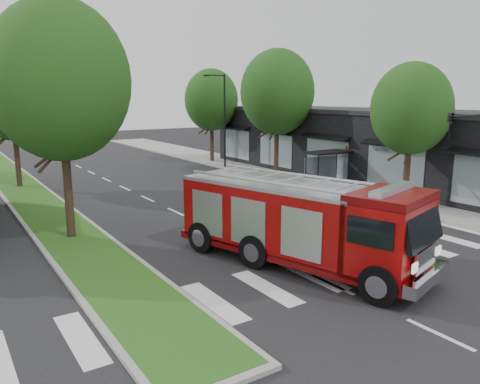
{
  "coord_description": "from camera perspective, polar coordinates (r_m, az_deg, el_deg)",
  "views": [
    {
      "loc": [
        -10.65,
        -14.59,
        6.19
      ],
      "look_at": [
        1.09,
        3.28,
        1.8
      ],
      "focal_mm": 35.0,
      "sensor_mm": 36.0,
      "label": 1
    }
  ],
  "objects": [
    {
      "name": "ground",
      "position": [
        19.09,
        2.69,
        -7.33
      ],
      "size": [
        140.0,
        140.0,
        0.0
      ],
      "primitive_type": "plane",
      "color": "black",
      "rests_on": "ground"
    },
    {
      "name": "tree_median_far",
      "position": [
        34.9,
        -26.16,
        10.93
      ],
      "size": [
        5.6,
        5.6,
        9.72
      ],
      "color": "black",
      "rests_on": "ground"
    },
    {
      "name": "bus_shelter",
      "position": [
        31.8,
        10.49,
        3.91
      ],
      "size": [
        3.2,
        1.6,
        2.61
      ],
      "color": "black",
      "rests_on": "ground"
    },
    {
      "name": "sidewalk_right",
      "position": [
        34.32,
        9.81,
        1.17
      ],
      "size": [
        5.0,
        80.0,
        0.15
      ],
      "primitive_type": "cube",
      "color": "gray",
      "rests_on": "ground"
    },
    {
      "name": "fire_engine",
      "position": [
        17.4,
        7.12,
        -3.66
      ],
      "size": [
        5.53,
        10.26,
        3.41
      ],
      "rotation": [
        0.0,
        0.0,
        0.28
      ],
      "color": "#560405",
      "rests_on": "ground"
    },
    {
      "name": "tree_right_near",
      "position": [
        27.68,
        20.14,
        9.49
      ],
      "size": [
        4.4,
        4.4,
        8.05
      ],
      "color": "black",
      "rests_on": "ground"
    },
    {
      "name": "storefront_row",
      "position": [
        37.18,
        15.04,
        5.51
      ],
      "size": [
        8.0,
        30.0,
        5.0
      ],
      "primitive_type": "cube",
      "color": "black",
      "rests_on": "ground"
    },
    {
      "name": "tree_right_mid",
      "position": [
        36.17,
        4.56,
        12.04
      ],
      "size": [
        5.6,
        5.6,
        9.72
      ],
      "color": "black",
      "rests_on": "ground"
    },
    {
      "name": "tree_median_near",
      "position": [
        21.12,
        -21.1,
        12.54
      ],
      "size": [
        5.8,
        5.8,
        10.16
      ],
      "color": "black",
      "rests_on": "ground"
    },
    {
      "name": "streetlight_right_far",
      "position": [
        40.5,
        -2.07,
        9.17
      ],
      "size": [
        2.11,
        0.2,
        8.0
      ],
      "color": "black",
      "rests_on": "ground"
    },
    {
      "name": "tree_right_far",
      "position": [
        44.5,
        -3.51,
        11.13
      ],
      "size": [
        5.0,
        5.0,
        8.73
      ],
      "color": "black",
      "rests_on": "ground"
    },
    {
      "name": "median",
      "position": [
        33.48,
        -24.73,
        0.01
      ],
      "size": [
        3.0,
        50.0,
        0.15
      ],
      "color": "gray",
      "rests_on": "ground"
    }
  ]
}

